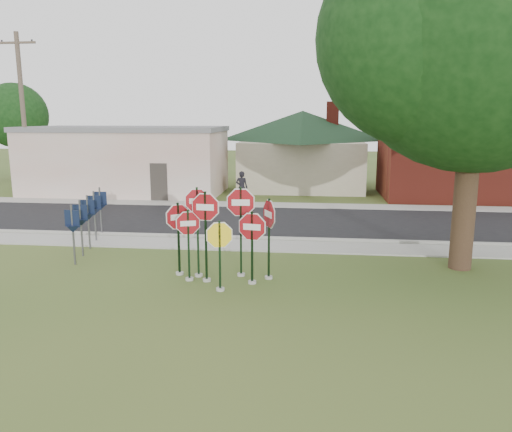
# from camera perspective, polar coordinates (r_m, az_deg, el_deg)

# --- Properties ---
(ground) EXTENTS (120.00, 120.00, 0.00)m
(ground) POSITION_cam_1_polar(r_m,az_deg,el_deg) (13.72, -5.44, -9.21)
(ground) COLOR #37521F
(ground) RESTS_ON ground
(sidewalk_near) EXTENTS (60.00, 1.60, 0.06)m
(sidewalk_near) POSITION_cam_1_polar(r_m,az_deg,el_deg) (18.88, -2.03, -3.34)
(sidewalk_near) COLOR gray
(sidewalk_near) RESTS_ON ground
(road) EXTENTS (60.00, 7.00, 0.04)m
(road) POSITION_cam_1_polar(r_m,az_deg,el_deg) (23.22, -0.41, -0.58)
(road) COLOR black
(road) RESTS_ON ground
(sidewalk_far) EXTENTS (60.00, 1.60, 0.06)m
(sidewalk_far) POSITION_cam_1_polar(r_m,az_deg,el_deg) (27.42, 0.66, 1.27)
(sidewalk_far) COLOR gray
(sidewalk_far) RESTS_ON ground
(curb) EXTENTS (60.00, 0.20, 0.14)m
(curb) POSITION_cam_1_polar(r_m,az_deg,el_deg) (19.83, -1.61, -2.50)
(curb) COLOR gray
(curb) RESTS_ON ground
(stop_sign_center) EXTENTS (1.14, 0.24, 2.80)m
(stop_sign_center) POSITION_cam_1_polar(r_m,az_deg,el_deg) (14.51, -5.78, -0.75)
(stop_sign_center) COLOR #9E9D94
(stop_sign_center) RESTS_ON ground
(stop_sign_yellow) EXTENTS (0.98, 0.31, 2.11)m
(stop_sign_yellow) POSITION_cam_1_polar(r_m,az_deg,el_deg) (13.80, -4.18, -3.64)
(stop_sign_yellow) COLOR #9E9D94
(stop_sign_yellow) RESTS_ON ground
(stop_sign_left) EXTENTS (0.93, 0.34, 2.23)m
(stop_sign_left) POSITION_cam_1_polar(r_m,az_deg,el_deg) (14.76, -7.74, -2.37)
(stop_sign_left) COLOR #9E9D94
(stop_sign_left) RESTS_ON ground
(stop_sign_right) EXTENTS (1.11, 0.24, 2.26)m
(stop_sign_right) POSITION_cam_1_polar(r_m,az_deg,el_deg) (14.34, -0.45, -2.51)
(stop_sign_right) COLOR #9E9D94
(stop_sign_right) RESTS_ON ground
(stop_sign_back_right) EXTENTS (1.17, 0.24, 2.87)m
(stop_sign_back_right) POSITION_cam_1_polar(r_m,az_deg,el_deg) (14.94, -1.75, -0.14)
(stop_sign_back_right) COLOR #9E9D94
(stop_sign_back_right) RESTS_ON ground
(stop_sign_back_left) EXTENTS (0.96, 0.34, 2.85)m
(stop_sign_back_left) POSITION_cam_1_polar(r_m,az_deg,el_deg) (14.98, -6.71, -0.39)
(stop_sign_back_left) COLOR #9E9D94
(stop_sign_back_left) RESTS_ON ground
(stop_sign_far_right) EXTENTS (0.54, 1.05, 2.57)m
(stop_sign_far_right) POSITION_cam_1_polar(r_m,az_deg,el_deg) (14.71, 1.49, -1.21)
(stop_sign_far_right) COLOR #9E9D94
(stop_sign_far_right) RESTS_ON ground
(stop_sign_far_left) EXTENTS (0.83, 0.71, 2.36)m
(stop_sign_far_left) POSITION_cam_1_polar(r_m,az_deg,el_deg) (15.32, -8.87, -1.47)
(stop_sign_far_left) COLOR #9E9D94
(stop_sign_far_left) RESTS_ON ground
(route_sign_row) EXTENTS (1.43, 4.63, 2.00)m
(route_sign_row) POSITION_cam_1_polar(r_m,az_deg,el_deg) (19.23, -18.64, -0.01)
(route_sign_row) COLOR #59595E
(route_sign_row) RESTS_ON ground
(building_stucco) EXTENTS (12.20, 6.20, 4.20)m
(building_stucco) POSITION_cam_1_polar(r_m,az_deg,el_deg) (32.84, -14.57, 6.29)
(building_stucco) COLOR silver
(building_stucco) RESTS_ON ground
(building_house) EXTENTS (11.60, 11.60, 6.20)m
(building_house) POSITION_cam_1_polar(r_m,az_deg,el_deg) (34.59, 5.33, 9.32)
(building_house) COLOR #B7AB91
(building_house) RESTS_ON ground
(building_brick) EXTENTS (10.20, 6.20, 4.75)m
(building_brick) POSITION_cam_1_polar(r_m,az_deg,el_deg) (32.51, 23.15, 6.16)
(building_brick) COLOR maroon
(building_brick) RESTS_ON ground
(oak_tree) EXTENTS (12.10, 11.50, 11.59)m
(oak_tree) POSITION_cam_1_polar(r_m,az_deg,el_deg) (16.96, 24.15, 18.97)
(oak_tree) COLOR #321E16
(oak_tree) RESTS_ON ground
(utility_pole_near) EXTENTS (2.20, 0.26, 9.50)m
(utility_pole_near) POSITION_cam_1_polar(r_m,az_deg,el_deg) (32.41, -25.06, 10.54)
(utility_pole_near) COLOR brown
(utility_pole_near) RESTS_ON ground
(bg_tree_left) EXTENTS (4.90, 4.90, 7.35)m
(bg_tree_left) POSITION_cam_1_polar(r_m,az_deg,el_deg) (43.04, -25.86, 10.27)
(bg_tree_left) COLOR #321E16
(bg_tree_left) RESTS_ON ground
(pedestrian) EXTENTS (0.72, 0.52, 1.82)m
(pedestrian) POSITION_cam_1_polar(r_m,az_deg,el_deg) (27.45, -1.64, 3.27)
(pedestrian) COLOR black
(pedestrian) RESTS_ON sidewalk_far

